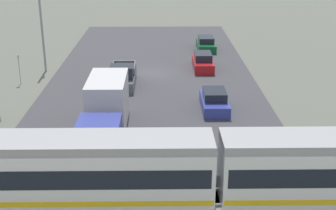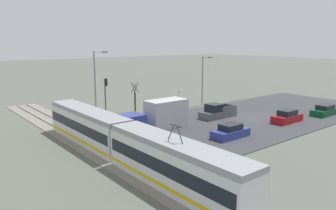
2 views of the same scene
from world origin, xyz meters
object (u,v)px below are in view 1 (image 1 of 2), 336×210
(street_lamp_mid_block, at_px, (42,23))
(no_parking_sign, at_px, (19,66))
(sedan_car_2, at_px, (203,62))
(sedan_car_0, at_px, (214,101))
(light_rail_tram, at_px, (217,169))
(pickup_truck, at_px, (123,77))
(sedan_car_1, at_px, (206,44))
(box_truck, at_px, (106,109))

(street_lamp_mid_block, relative_size, no_parking_sign, 3.01)
(street_lamp_mid_block, xyz_separation_m, no_parking_sign, (1.27, 4.07, -2.93))
(sedan_car_2, bearing_deg, sedan_car_0, 89.69)
(light_rail_tram, xyz_separation_m, pickup_truck, (5.93, -18.00, -0.89))
(sedan_car_1, relative_size, street_lamp_mid_block, 0.61)
(street_lamp_mid_block, bearing_deg, light_rail_tram, 120.63)
(sedan_car_2, relative_size, no_parking_sign, 1.77)
(light_rail_tram, distance_m, sedan_car_0, 12.36)
(light_rail_tram, distance_m, no_parking_sign, 23.95)
(sedan_car_0, height_order, sedan_car_1, sedan_car_0)
(light_rail_tram, height_order, no_parking_sign, light_rail_tram)
(sedan_car_0, bearing_deg, street_lamp_mid_block, -35.70)
(no_parking_sign, bearing_deg, box_truck, 129.53)
(light_rail_tram, distance_m, street_lamp_mid_block, 26.74)
(sedan_car_0, relative_size, no_parking_sign, 1.69)
(no_parking_sign, bearing_deg, street_lamp_mid_block, -107.35)
(sedan_car_0, height_order, no_parking_sign, no_parking_sign)
(light_rail_tram, distance_m, pickup_truck, 18.97)
(sedan_car_0, bearing_deg, box_truck, 27.15)
(sedan_car_1, height_order, sedan_car_2, sedan_car_2)
(box_truck, xyz_separation_m, sedan_car_1, (-8.53, -22.27, -0.92))
(pickup_truck, bearing_deg, sedan_car_2, -145.66)
(light_rail_tram, relative_size, sedan_car_0, 6.20)
(light_rail_tram, relative_size, sedan_car_1, 5.67)
(light_rail_tram, distance_m, sedan_car_2, 23.00)
(sedan_car_1, bearing_deg, pickup_truck, -122.94)
(sedan_car_0, bearing_deg, sedan_car_1, -93.25)
(box_truck, height_order, street_lamp_mid_block, street_lamp_mid_block)
(sedan_car_2, xyz_separation_m, street_lamp_mid_block, (14.85, 0.05, 3.76))
(box_truck, height_order, sedan_car_1, box_truck)
(box_truck, bearing_deg, sedan_car_1, -110.96)
(light_rail_tram, height_order, sedan_car_1, light_rail_tram)
(sedan_car_1, height_order, no_parking_sign, no_parking_sign)
(sedan_car_2, bearing_deg, street_lamp_mid_block, 0.20)
(sedan_car_2, relative_size, street_lamp_mid_block, 0.59)
(no_parking_sign, bearing_deg, light_rail_tram, 128.22)
(sedan_car_0, bearing_deg, pickup_truck, -38.68)
(light_rail_tram, bearing_deg, sedan_car_1, -94.27)
(box_truck, height_order, pickup_truck, box_truck)
(box_truck, relative_size, sedan_car_0, 1.91)
(sedan_car_2, bearing_deg, sedan_car_1, -97.27)
(no_parking_sign, bearing_deg, sedan_car_2, -165.67)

